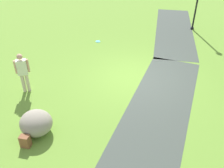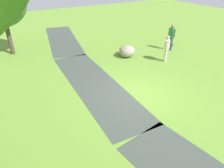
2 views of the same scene
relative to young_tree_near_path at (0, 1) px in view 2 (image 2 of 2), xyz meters
The scene contains 9 objects.
ground_plane 9.97m from the young_tree_near_path, 153.16° to the right, with size 48.00×48.00×0.00m, color olive.
footpath_segment_mid 7.85m from the young_tree_near_path, 155.52° to the right, with size 8.09×2.50×0.01m.
footpath_segment_far 5.32m from the young_tree_near_path, 69.52° to the right, with size 8.26×3.63×0.01m.
young_tree_near_path is the anchor object (origin of this frame).
lawn_boulder 8.22m from the young_tree_near_path, 124.24° to the right, with size 1.16×1.20×0.76m.
woman_with_handbag 11.01m from the young_tree_near_path, 116.30° to the right, with size 0.51×0.32×1.78m.
man_near_boulder 10.33m from the young_tree_near_path, 127.47° to the right, with size 0.40×0.45×1.60m.
handbag_on_grass 11.51m from the young_tree_near_path, 112.73° to the right, with size 0.38×0.38×0.31m.
backpack_by_boulder 7.99m from the young_tree_near_path, 120.35° to the right, with size 0.29×0.30×0.40m.
Camera 2 is at (-6.15, 4.97, 5.05)m, focal length 32.60 mm.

